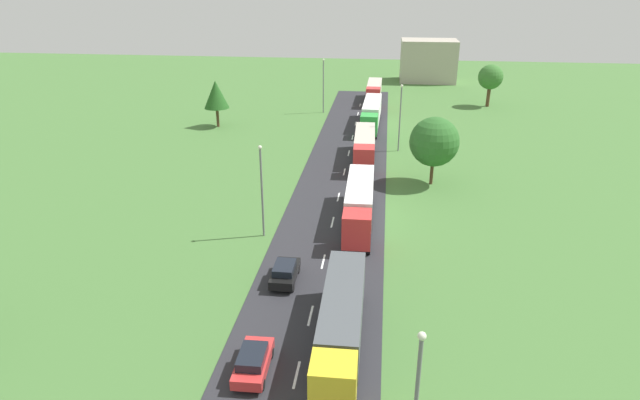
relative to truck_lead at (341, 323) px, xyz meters
The scene contains 16 objects.
road 12.05m from the truck_lead, 101.67° to the left, with size 10.00×140.00×0.06m, color #2B2B30.
lane_marking_centre 9.02m from the truck_lead, 105.87° to the left, with size 0.16×122.96×0.01m.
truck_lead is the anchor object (origin of this frame).
truck_second 19.10m from the truck_lead, 89.72° to the left, with size 2.67×13.36×3.61m.
truck_third 37.40m from the truck_lead, 90.36° to the left, with size 2.82×12.84×3.54m.
truck_fourth 54.56m from the truck_lead, 89.93° to the left, with size 2.79×14.87×3.73m.
truck_fifth 72.20m from the truck_lead, 90.03° to the left, with size 2.60×12.01×3.51m.
car_second 5.81m from the truck_lead, 151.47° to the right, with size 1.91×4.19×1.55m.
car_third 9.25m from the truck_lead, 122.92° to the left, with size 1.85×4.04×1.56m.
lamppost_second 17.68m from the truck_lead, 118.52° to the left, with size 0.36×0.36×8.57m.
lamppost_third 42.88m from the truck_lead, 84.47° to the left, with size 0.36×0.36×8.92m.
lamppost_fourth 63.59m from the truck_lead, 97.60° to the left, with size 0.36×0.36×9.03m.
tree_oak 74.09m from the truck_lead, 74.03° to the left, with size 4.34×4.34×7.42m.
tree_birch 56.97m from the truck_lead, 114.52° to the left, with size 3.80×3.80×7.15m.
tree_pine 31.61m from the truck_lead, 75.92° to the left, with size 5.48×5.48×7.70m.
distant_building 95.58m from the truck_lead, 83.37° to the left, with size 11.95×8.37×8.88m, color #B2A899.
Camera 1 is at (4.46, -14.88, 22.05)m, focal length 30.28 mm.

